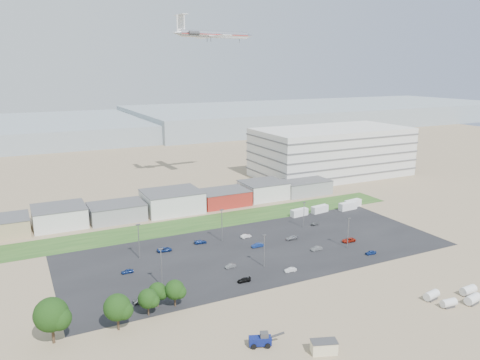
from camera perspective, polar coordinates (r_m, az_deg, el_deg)
ground at (r=130.13m, az=4.51°, el=-11.80°), size 700.00×700.00×0.00m
parking_lot at (r=148.29m, az=2.18°, el=-8.49°), size 120.00×50.00×0.01m
grass_strip at (r=173.46m, az=-4.37°, el=-5.19°), size 160.00×16.00×0.02m
hills_backdrop at (r=430.68m, az=-12.76°, el=6.39°), size 700.00×200.00×9.00m
building_row at (r=184.46m, az=-11.54°, el=-2.99°), size 170.00×20.00×8.00m
parking_garage at (r=250.87m, az=11.11°, el=3.39°), size 80.00×40.00×25.00m
portable_shed at (r=100.45m, az=10.19°, el=-19.39°), size 5.89×4.37×2.66m
telehandler at (r=101.00m, az=2.47°, el=-18.83°), size 7.76×4.97×3.07m
storage_tank_nw at (r=127.20m, az=22.32°, el=-12.84°), size 4.43×2.72×2.49m
storage_tank_ne at (r=133.36m, az=26.06°, el=-11.96°), size 4.39×2.35×2.58m
storage_tank_sw at (r=125.24m, az=24.09°, el=-13.50°), size 3.96×2.25×2.28m
storage_tank_se at (r=129.13m, az=26.50°, el=-12.85°), size 4.59×2.79×2.59m
box_trailer_a at (r=181.58m, az=7.24°, el=-3.95°), size 7.53×3.21×2.74m
box_trailer_b at (r=187.02m, az=9.69°, el=-3.51°), size 7.60×3.27×2.76m
box_trailer_c at (r=192.83m, az=13.01°, el=-3.12°), size 8.11×3.08×2.98m
box_trailer_d at (r=197.17m, az=13.59°, el=-2.79°), size 8.09×3.57×2.93m
tree_far_left at (r=106.96m, az=-22.00°, el=-15.35°), size 7.57×7.57×11.36m
tree_left at (r=107.85m, az=-14.72°, el=-15.09°), size 6.29×6.29×9.44m
tree_mid at (r=112.47m, az=-11.16°, el=-14.24°), size 4.88×4.88×7.33m
tree_right at (r=115.80m, az=-10.03°, el=-13.44°), size 4.62×4.62×6.92m
tree_near at (r=115.09m, az=-7.96°, el=-13.34°), size 5.08×5.08×7.62m
lightpole_front_l at (r=124.50m, az=-9.56°, el=-10.49°), size 1.24×0.52×10.58m
lightpole_front_m at (r=134.74m, az=2.96°, el=-8.62°), size 1.13×0.47×9.64m
lightpole_front_r at (r=151.82m, az=13.04°, el=-6.32°), size 1.16×0.48×9.87m
lightpole_back_l at (r=142.93m, az=-12.23°, el=-7.35°), size 1.27×0.53×10.79m
lightpole_back_m at (r=153.32m, az=-2.22°, el=-5.56°), size 1.28×0.53×10.89m
lightpole_back_r at (r=167.72m, az=7.79°, el=-4.26°), size 1.11×0.46×9.40m
airliner at (r=217.06m, az=-3.14°, el=17.32°), size 41.95×30.04×11.88m
parked_car_0 at (r=158.22m, az=13.09°, el=-7.15°), size 4.71×2.22×1.30m
parked_car_1 at (r=149.35m, az=9.30°, el=-8.24°), size 3.78×1.34×1.24m
parked_car_2 at (r=149.97m, az=15.65°, el=-8.50°), size 3.57×1.58×1.19m
parked_car_3 at (r=127.26m, az=0.49°, el=-12.09°), size 3.82×1.73×1.08m
parked_car_4 at (r=135.48m, az=-1.17°, el=-10.43°), size 3.47×1.53×1.11m
parked_car_5 at (r=135.83m, az=-13.58°, el=-10.76°), size 3.44×1.51×1.15m
parked_car_6 at (r=153.46m, az=-4.85°, el=-7.52°), size 4.21×2.12×1.17m
parked_car_7 at (r=150.08m, az=2.13°, el=-7.94°), size 4.01×1.47×1.31m
parked_car_8 at (r=172.15m, az=9.13°, el=-5.28°), size 3.44×1.66×1.13m
parked_car_9 at (r=148.56m, az=-9.19°, el=-8.35°), size 4.82×2.54×1.29m
parked_car_10 at (r=119.37m, az=-11.91°, el=-14.21°), size 4.27×2.12×1.19m
parked_car_11 at (r=157.90m, az=0.73°, el=-6.84°), size 3.82×1.71×1.22m
parked_car_12 at (r=157.16m, az=6.31°, el=-7.02°), size 4.29×1.84×1.23m
parked_car_13 at (r=133.81m, az=6.17°, el=-10.83°), size 3.51×1.42×1.13m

